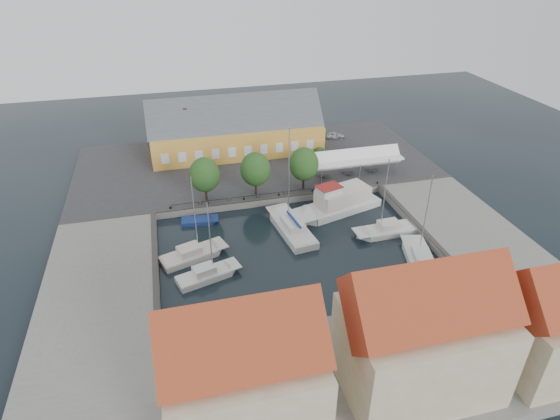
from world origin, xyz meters
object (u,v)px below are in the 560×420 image
east_boat_c (420,261)px  launch_sw (185,328)px  center_sailboat (292,229)px  launch_nw (199,222)px  east_boat_b (386,231)px  warehouse (232,131)px  trawler (338,204)px  car_red (207,176)px  west_boat_b (193,256)px  car_silver (335,135)px  west_boat_c (207,276)px  tent_canopy (356,158)px

east_boat_c → launch_sw: 27.47m
center_sailboat → launch_nw: center_sailboat is taller
east_boat_b → launch_nw: 24.31m
warehouse → trawler: 24.76m
car_red → center_sailboat: (8.87, -15.39, -1.31)m
east_boat_b → east_boat_c: 6.82m
east_boat_c → west_boat_b: bearing=163.6°
warehouse → east_boat_c: (15.98, -35.57, -4.17)m
east_boat_b → launch_sw: east_boat_b is taller
trawler → west_boat_b: (-20.42, -6.13, -0.76)m
center_sailboat → car_silver: bearing=59.7°
east_boat_b → launch_nw: east_boat_b is taller
center_sailboat → launch_nw: (-11.29, 5.15, -0.27)m
west_boat_c → tent_canopy: bearing=36.6°
center_sailboat → east_boat_b: (11.49, -3.36, -0.10)m
car_silver → west_boat_c: west_boat_c is taller
tent_canopy → launch_nw: tent_canopy is taller
west_boat_c → launch_nw: bearing=88.7°
warehouse → car_silver: (18.77, 0.97, -2.83)m
east_boat_c → center_sailboat: bearing=141.4°
warehouse → launch_sw: bearing=-105.8°
tent_canopy → center_sailboat: 17.95m
tent_canopy → center_sailboat: center_sailboat is taller
launch_sw → west_boat_b: bearing=81.4°
car_red → launch_nw: car_red is taller
east_boat_b → warehouse: bearing=117.2°
car_silver → west_boat_c: size_ratio=0.35×
center_sailboat → west_boat_c: size_ratio=1.43×
west_boat_c → launch_nw: west_boat_c is taller
warehouse → west_boat_b: 29.91m
east_boat_c → launch_nw: (-23.92, 15.23, -0.17)m
car_red → west_boat_b: west_boat_b is taller
tent_canopy → launch_sw: bearing=-137.2°
tent_canopy → west_boat_c: size_ratio=1.41×
car_silver → east_boat_b: (-3.94, -29.81, -1.33)m
warehouse → tent_canopy: 21.63m
west_boat_b → launch_nw: bearing=78.9°
west_boat_b → east_boat_b: bearing=-1.8°
car_silver → launch_sw: car_silver is taller
launch_sw → launch_nw: launch_sw is taller
east_boat_b → launch_sw: 28.16m
warehouse → tent_canopy: (16.60, -13.86, -0.74)m
west_boat_b → launch_nw: size_ratio=2.16×
tent_canopy → car_silver: (2.18, 14.83, -2.09)m
car_red → east_boat_c: bearing=-36.0°
car_red → east_boat_b: size_ratio=0.37×
east_boat_b → car_red: bearing=137.4°
car_silver → east_boat_b: size_ratio=0.32×
tent_canopy → center_sailboat: bearing=-138.7°
launch_sw → tent_canopy: bearing=42.8°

